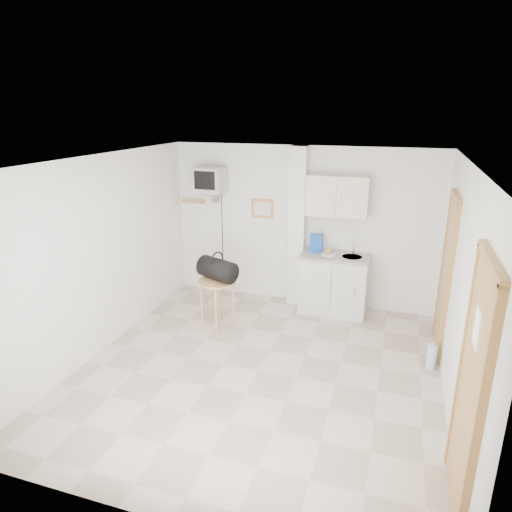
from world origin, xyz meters
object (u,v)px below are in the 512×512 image
(round_table, at_px, (217,288))
(water_bottle, at_px, (431,357))
(duffel_bag, at_px, (217,269))
(crt_television, at_px, (210,181))

(round_table, bearing_deg, water_bottle, -4.72)
(round_table, relative_size, duffel_bag, 1.12)
(crt_television, distance_m, water_bottle, 4.08)
(water_bottle, bearing_deg, duffel_bag, 174.33)
(crt_television, distance_m, round_table, 1.81)
(crt_television, relative_size, water_bottle, 6.28)
(round_table, height_order, water_bottle, round_table)
(duffel_bag, bearing_deg, crt_television, 139.50)
(round_table, xyz_separation_m, duffel_bag, (-0.01, 0.05, 0.27))
(duffel_bag, xyz_separation_m, water_bottle, (2.91, -0.29, -0.71))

